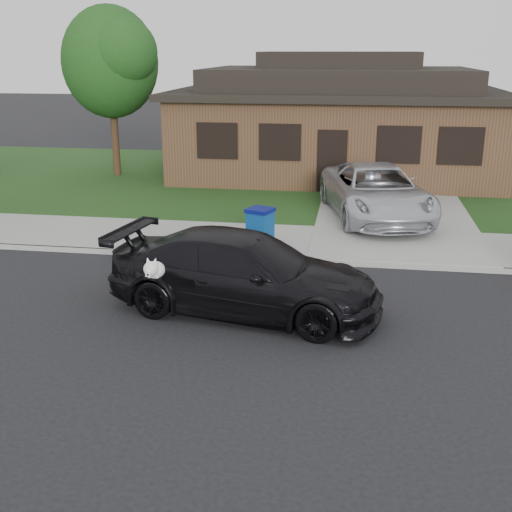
# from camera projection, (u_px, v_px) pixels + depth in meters

# --- Properties ---
(ground) EXTENTS (120.00, 120.00, 0.00)m
(ground) POSITION_uv_depth(u_px,v_px,m) (100.00, 310.00, 12.55)
(ground) COLOR black
(ground) RESTS_ON ground
(sidewalk) EXTENTS (60.00, 3.00, 0.12)m
(sidewalk) POSITION_uv_depth(u_px,v_px,m) (171.00, 237.00, 17.23)
(sidewalk) COLOR gray
(sidewalk) RESTS_ON ground
(curb) EXTENTS (60.00, 0.12, 0.12)m
(curb) POSITION_uv_depth(u_px,v_px,m) (155.00, 254.00, 15.82)
(curb) COLOR gray
(curb) RESTS_ON ground
(lawn) EXTENTS (60.00, 13.00, 0.13)m
(lawn) POSITION_uv_depth(u_px,v_px,m) (229.00, 180.00, 24.75)
(lawn) COLOR #193814
(lawn) RESTS_ON ground
(driveway) EXTENTS (4.50, 13.00, 0.14)m
(driveway) POSITION_uv_depth(u_px,v_px,m) (391.00, 203.00, 21.04)
(driveway) COLOR gray
(driveway) RESTS_ON ground
(sedan) EXTENTS (5.59, 3.06, 1.54)m
(sedan) POSITION_uv_depth(u_px,v_px,m) (245.00, 274.00, 12.30)
(sedan) COLOR black
(sedan) RESTS_ON ground
(minivan) EXTENTS (3.68, 5.91, 1.52)m
(minivan) POSITION_uv_depth(u_px,v_px,m) (376.00, 192.00, 18.71)
(minivan) COLOR silver
(minivan) RESTS_ON driveway
(recycling_bin) EXTENTS (0.76, 0.76, 0.97)m
(recycling_bin) POSITION_uv_depth(u_px,v_px,m) (260.00, 227.00, 16.11)
(recycling_bin) COLOR navy
(recycling_bin) RESTS_ON sidewalk
(house) EXTENTS (12.60, 8.60, 4.65)m
(house) POSITION_uv_depth(u_px,v_px,m) (337.00, 122.00, 25.40)
(house) COLOR #422B1C
(house) RESTS_ON ground
(tree_0) EXTENTS (3.78, 3.60, 6.34)m
(tree_0) POSITION_uv_depth(u_px,v_px,m) (113.00, 60.00, 23.91)
(tree_0) COLOR #332114
(tree_0) RESTS_ON ground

